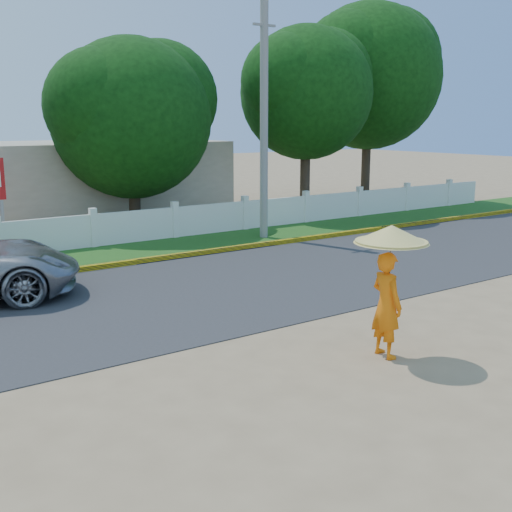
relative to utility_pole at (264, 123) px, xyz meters
The scene contains 9 objects.
ground 11.64m from the utility_pole, 120.68° to the right, with size 120.00×120.00×0.00m, color #9E8460.
road 8.43m from the utility_pole, 138.70° to the right, with size 60.00×7.00×0.02m, color #38383A.
grass_verge 6.86m from the utility_pole, behind, with size 60.00×3.50×0.03m, color #2D601E.
curb 6.95m from the utility_pole, 166.39° to the right, with size 40.00×0.18×0.16m, color yellow.
fence 6.80m from the utility_pole, 162.12° to the left, with size 40.00×0.10×1.10m, color silver.
building_near 9.29m from the utility_pole, 106.69° to the left, with size 10.00×6.00×3.20m, color #B7AD99.
utility_pole is the anchor object (origin of this frame).
monk_with_parasol 12.10m from the utility_pole, 115.48° to the right, with size 1.29×1.29×2.34m.
tree_row 5.76m from the utility_pole, 124.43° to the left, with size 35.41×7.59×9.71m.
Camera 1 is at (-7.61, -8.75, 4.09)m, focal length 45.00 mm.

